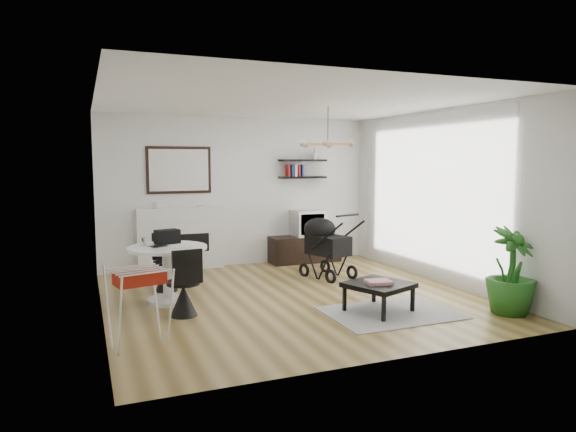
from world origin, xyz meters
name	(u,v)px	position (x,y,z in m)	size (l,w,h in m)	color
floor	(291,297)	(0.00, 0.00, 0.00)	(5.00, 5.00, 0.00)	brown
ceiling	(291,102)	(0.00, 0.00, 2.70)	(5.00, 5.00, 0.00)	white
wall_back	(240,192)	(0.00, 2.50, 1.35)	(5.00, 5.00, 0.00)	white
wall_left	(98,207)	(-2.50, 0.00, 1.35)	(5.00, 5.00, 0.00)	white
wall_right	(440,197)	(2.50, 0.00, 1.35)	(5.00, 5.00, 0.00)	white
sheer_curtain	(426,196)	(2.40, 0.20, 1.35)	(0.04, 3.60, 2.60)	white
fireplace	(181,231)	(-1.10, 2.42, 0.69)	(1.50, 0.17, 2.16)	white
shelf_lower	(303,177)	(1.19, 2.37, 1.60)	(0.90, 0.25, 0.04)	black
shelf_upper	(303,160)	(1.19, 2.37, 1.92)	(0.90, 0.25, 0.04)	black
pendant_lamp	(328,144)	(0.70, 0.30, 2.15)	(0.90, 0.90, 0.10)	tan
tv_console	(305,249)	(1.19, 2.26, 0.25)	(1.33, 0.47, 0.50)	black
crt_tv	(308,223)	(1.25, 2.25, 0.74)	(0.56, 0.49, 0.49)	#BCBCBE
dining_table	(168,266)	(-1.65, 0.35, 0.51)	(1.05, 1.05, 0.77)	white
laptop	(161,246)	(-1.74, 0.31, 0.78)	(0.29, 0.19, 0.02)	black
black_bag	(167,237)	(-1.61, 0.59, 0.86)	(0.32, 0.19, 0.19)	black
newspaper	(181,246)	(-1.48, 0.23, 0.77)	(0.34, 0.28, 0.01)	white
drinking_glass	(144,242)	(-1.93, 0.52, 0.82)	(0.06, 0.06, 0.11)	white
chair_far	(166,273)	(-1.57, 1.03, 0.27)	(0.40, 0.41, 0.84)	black
chair_near	(184,295)	(-1.57, -0.35, 0.27)	(0.41, 0.43, 0.85)	black
drying_rack	(139,306)	(-2.18, -1.24, 0.43)	(0.65, 0.62, 0.82)	white
stroller	(325,249)	(1.01, 0.98, 0.47)	(0.79, 0.99, 1.09)	black
rug	(391,313)	(0.86, -1.19, 0.01)	(1.59, 1.15, 0.01)	#999999
coffee_table	(379,286)	(0.75, -1.07, 0.33)	(0.92, 0.92, 0.36)	black
magazines	(379,282)	(0.72, -1.13, 0.40)	(0.31, 0.24, 0.04)	#C03036
potted_plant	(511,271)	(2.24, -1.75, 0.54)	(0.61, 0.61, 1.08)	#215F1B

